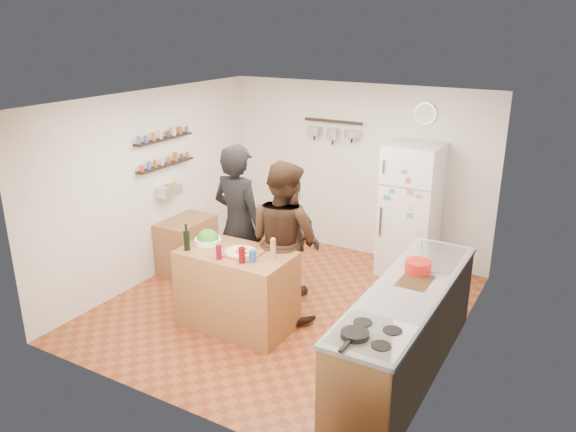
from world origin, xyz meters
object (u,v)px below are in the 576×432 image
Objects in this scene: skillet at (355,334)px; fridge at (410,210)px; person_left at (239,225)px; prep_island at (237,289)px; salt_canister at (253,256)px; wine_bottle at (187,241)px; person_center at (284,240)px; counter_run at (406,332)px; pepper_mill at (273,250)px; salad_bowl at (208,241)px; person_back at (291,237)px; wall_clock at (425,114)px; side_table at (187,245)px; red_bowl at (418,266)px.

fridge is at bearing 100.97° from skillet.
prep_island is at bearing 128.62° from person_left.
salt_canister is 0.06× the size of person_left.
person_center is at bearing 42.30° from wine_bottle.
counter_run is at bearing -179.90° from person_center.
pepper_mill is 0.11× the size of fridge.
salad_bowl is 0.12× the size of counter_run.
wall_clock is (1.05, 1.73, 1.37)m from person_back.
wall_clock is (0.00, 0.33, 1.25)m from fridge.
prep_island is 0.69× the size of fridge.
skillet is 3.93m from wall_clock.
pepper_mill is 0.23m from salt_canister.
salad_bowl is 1.10m from person_back.
salad_bowl is 1.51m from side_table.
prep_island is at bearing -177.64° from counter_run.
wall_clock is (1.53, 2.17, 1.16)m from person_left.
counter_run is 1.46× the size of fridge.
salad_bowl is at bearing 166.72° from salt_canister.
pepper_mill is 0.24× the size of side_table.
person_back is at bearing 1.70° from side_table.
salt_canister is at bearing 113.85° from person_back.
salt_canister is 0.16× the size of side_table.
salt_canister is 0.08× the size of person_back.
person_center reaches higher than pepper_mill.
counter_run is at bearing 175.35° from person_left.
salad_bowl is at bearing 87.35° from person_left.
skillet is (1.39, -1.02, -0.06)m from pepper_mill.
person_left is 0.75× the size of counter_run.
person_back reaches higher than salad_bowl.
person_back reaches higher than red_bowl.
salad_bowl is 1.01× the size of wall_clock.
prep_island is 0.48× the size of counter_run.
side_table is at bearing 148.12° from prep_island.
wine_bottle is at bearing -156.25° from prep_island.
salad_bowl is 1.32× the size of skillet.
skillet is 0.86× the size of red_bowl.
wine_bottle is 0.80× the size of red_bowl.
pepper_mill is 1.59m from counter_run.
skillet is at bearing -91.96° from red_bowl.
wine_bottle is 0.12× the size of fridge.
wall_clock is at bearing 72.53° from salt_canister.
salad_bowl is 0.16× the size of person_center.
wine_bottle is 0.93× the size of skillet.
person_center reaches higher than skillet.
pepper_mill is (0.45, 0.05, 0.55)m from prep_island.
person_back is (0.64, 1.20, -0.24)m from wine_bottle.
wine_bottle reaches higher than pepper_mill.
counter_run is 3.55m from side_table.
wall_clock is (1.19, 2.71, 1.69)m from prep_island.
person_left is 2.39m from fridge.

